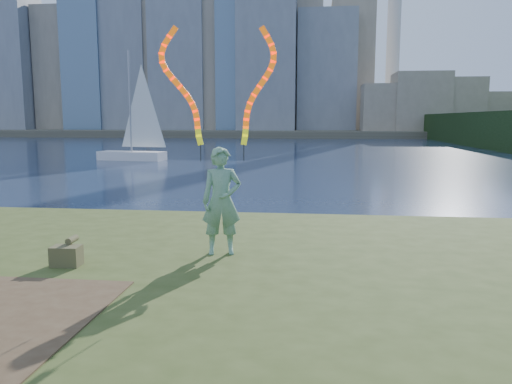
# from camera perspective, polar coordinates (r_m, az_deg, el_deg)

# --- Properties ---
(ground) EXTENTS (320.00, 320.00, 0.00)m
(ground) POSITION_cam_1_polar(r_m,az_deg,el_deg) (9.22, -6.26, -11.77)
(ground) COLOR #1A2842
(ground) RESTS_ON ground
(grassy_knoll) EXTENTS (20.00, 18.00, 0.80)m
(grassy_knoll) POSITION_cam_1_polar(r_m,az_deg,el_deg) (7.04, -10.63, -15.44)
(grassy_knoll) COLOR #384819
(grassy_knoll) RESTS_ON ground
(far_shore) EXTENTS (320.00, 40.00, 1.20)m
(far_shore) POSITION_cam_1_polar(r_m,az_deg,el_deg) (103.49, 5.64, 6.83)
(far_shore) COLOR #514B3B
(far_shore) RESTS_ON ground
(woman_with_ribbons) EXTENTS (2.11, 0.66, 4.24)m
(woman_with_ribbons) POSITION_cam_1_polar(r_m,az_deg,el_deg) (8.70, -3.95, 1.91)
(woman_with_ribbons) COLOR #1D6534
(woman_with_ribbons) RESTS_ON grassy_knoll
(canvas_bag) EXTENTS (0.47, 0.54, 0.44)m
(canvas_bag) POSITION_cam_1_polar(r_m,az_deg,el_deg) (8.72, -20.81, -6.72)
(canvas_bag) COLOR #4C462B
(canvas_bag) RESTS_ON grassy_knoll
(sailboat) EXTENTS (5.62, 2.43, 8.43)m
(sailboat) POSITION_cam_1_polar(r_m,az_deg,el_deg) (40.08, -13.70, 5.61)
(sailboat) COLOR white
(sailboat) RESTS_ON ground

